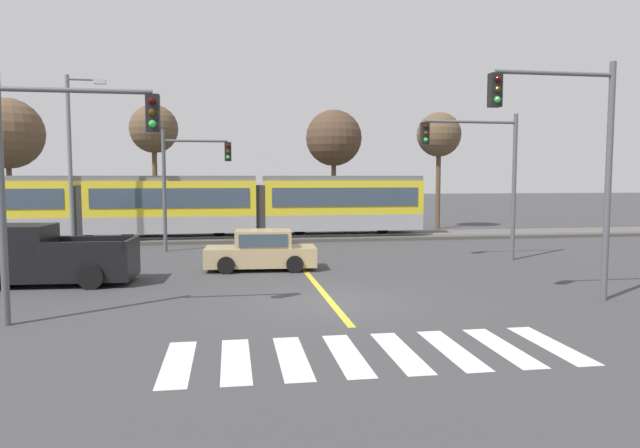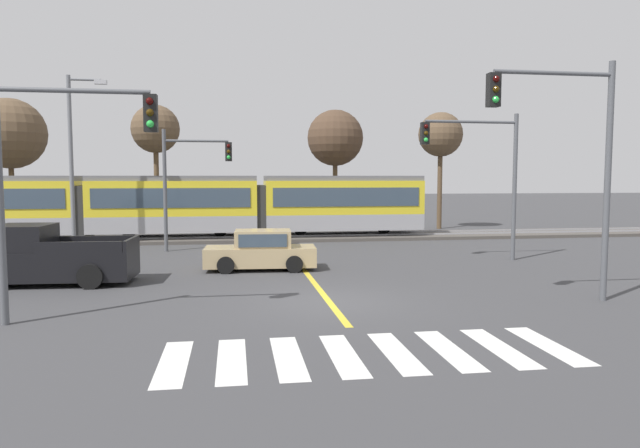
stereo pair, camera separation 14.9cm
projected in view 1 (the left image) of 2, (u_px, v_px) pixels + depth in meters
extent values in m
plane|color=#3D3D3F|center=(331.00, 302.00, 16.19)|extent=(200.00, 200.00, 0.00)
cube|color=#4C4742|center=(279.00, 237.00, 32.59)|extent=(120.00, 4.00, 0.18)
cube|color=#939399|center=(280.00, 236.00, 31.87)|extent=(120.00, 0.08, 0.10)
cube|color=#939399|center=(278.00, 234.00, 33.28)|extent=(120.00, 0.08, 0.10)
cylinder|color=black|center=(39.00, 233.00, 30.49)|extent=(0.70, 0.20, 0.70)
cube|color=#9E9EA3|center=(174.00, 223.00, 31.58)|extent=(9.00, 2.60, 0.90)
cube|color=yellow|center=(173.00, 198.00, 31.47)|extent=(9.00, 2.60, 1.90)
cube|color=#384756|center=(171.00, 198.00, 30.16)|extent=(8.28, 0.04, 1.04)
cube|color=slate|center=(173.00, 178.00, 31.38)|extent=(9.00, 2.39, 0.28)
cylinder|color=black|center=(219.00, 231.00, 32.02)|extent=(0.70, 0.20, 0.70)
cylinder|color=black|center=(128.00, 232.00, 31.22)|extent=(0.70, 0.20, 0.70)
cube|color=#9E9EA3|center=(342.00, 221.00, 33.10)|extent=(9.00, 2.60, 0.90)
cube|color=yellow|center=(342.00, 197.00, 32.99)|extent=(9.00, 2.60, 1.90)
cube|color=#384756|center=(346.00, 197.00, 31.69)|extent=(8.28, 0.04, 1.04)
cube|color=slate|center=(342.00, 178.00, 32.90)|extent=(9.00, 2.39, 0.28)
cylinder|color=black|center=(383.00, 228.00, 33.54)|extent=(0.70, 0.20, 0.70)
cylinder|color=black|center=(299.00, 229.00, 32.74)|extent=(0.70, 0.20, 0.70)
cube|color=#2D2D2D|center=(83.00, 212.00, 30.76)|extent=(0.50, 2.34, 2.80)
cube|color=#2D2D2D|center=(260.00, 210.00, 32.28)|extent=(0.50, 2.34, 2.80)
cube|color=silver|center=(178.00, 363.00, 10.86)|extent=(0.58, 2.80, 0.01)
cube|color=silver|center=(236.00, 360.00, 11.03)|extent=(0.58, 2.80, 0.01)
cube|color=silver|center=(292.00, 357.00, 11.21)|extent=(0.58, 2.80, 0.01)
cube|color=silver|center=(347.00, 355.00, 11.38)|extent=(0.58, 2.80, 0.01)
cube|color=silver|center=(400.00, 352.00, 11.55)|extent=(0.58, 2.80, 0.01)
cube|color=silver|center=(452.00, 349.00, 11.72)|extent=(0.58, 2.80, 0.01)
cube|color=silver|center=(502.00, 347.00, 11.89)|extent=(0.58, 2.80, 0.01)
cube|color=silver|center=(551.00, 345.00, 12.06)|extent=(0.58, 2.80, 0.01)
cube|color=gold|center=(303.00, 269.00, 22.03)|extent=(0.20, 17.49, 0.01)
cube|color=tan|center=(261.00, 256.00, 21.80)|extent=(4.30, 1.95, 0.72)
cube|color=tan|center=(263.00, 239.00, 21.76)|extent=(2.19, 1.64, 0.64)
cube|color=#384756|center=(237.00, 239.00, 21.66)|extent=(0.19, 1.43, 0.52)
cube|color=#384756|center=(263.00, 241.00, 20.98)|extent=(1.78, 0.15, 0.48)
cylinder|color=black|center=(226.00, 265.00, 20.85)|extent=(0.65, 0.26, 0.64)
cylinder|color=black|center=(229.00, 259.00, 22.54)|extent=(0.65, 0.26, 0.64)
cylinder|color=black|center=(295.00, 264.00, 21.10)|extent=(0.65, 0.26, 0.64)
cylinder|color=black|center=(292.00, 258.00, 22.79)|extent=(0.65, 0.26, 0.64)
cube|color=black|center=(50.00, 264.00, 18.78)|extent=(5.50, 2.25, 0.96)
cube|color=black|center=(23.00, 238.00, 18.62)|extent=(1.80, 1.93, 0.84)
cube|color=black|center=(79.00, 248.00, 17.94)|extent=(2.70, 0.27, 0.36)
cube|color=black|center=(96.00, 241.00, 19.77)|extent=(2.70, 0.27, 0.36)
cube|color=black|center=(132.00, 244.00, 19.01)|extent=(0.23, 1.96, 0.36)
cylinder|color=black|center=(13.00, 268.00, 19.61)|extent=(0.81, 0.32, 0.80)
cylinder|color=black|center=(91.00, 277.00, 18.00)|extent=(0.81, 0.32, 0.80)
cylinder|color=black|center=(107.00, 267.00, 19.94)|extent=(0.81, 0.32, 0.80)
cylinder|color=#515459|center=(608.00, 183.00, 16.17)|extent=(0.18, 0.18, 6.76)
cylinder|color=#515459|center=(555.00, 73.00, 15.64)|extent=(3.50, 0.12, 0.12)
cube|color=black|center=(495.00, 90.00, 15.40)|extent=(0.32, 0.28, 0.90)
sphere|color=#360605|center=(498.00, 79.00, 15.23)|extent=(0.18, 0.18, 0.18)
sphere|color=#3A2706|center=(498.00, 89.00, 15.25)|extent=(0.18, 0.18, 0.18)
sphere|color=green|center=(497.00, 100.00, 15.28)|extent=(0.18, 0.18, 0.18)
cylinder|color=#515459|center=(1.00, 200.00, 13.40)|extent=(0.18, 0.18, 6.00)
cylinder|color=#515459|center=(76.00, 90.00, 13.47)|extent=(3.50, 0.12, 0.12)
cube|color=black|center=(153.00, 113.00, 13.79)|extent=(0.32, 0.28, 0.90)
sphere|color=#360605|center=(152.00, 101.00, 13.62)|extent=(0.18, 0.18, 0.18)
sphere|color=#3A2706|center=(152.00, 112.00, 13.64)|extent=(0.18, 0.18, 0.18)
sphere|color=green|center=(152.00, 124.00, 13.66)|extent=(0.18, 0.18, 0.18)
cylinder|color=#515459|center=(514.00, 188.00, 24.20)|extent=(0.18, 0.18, 6.19)
cylinder|color=#515459|center=(471.00, 122.00, 23.66)|extent=(4.00, 0.12, 0.12)
cube|color=black|center=(425.00, 133.00, 23.38)|extent=(0.32, 0.28, 0.90)
sphere|color=#360605|center=(426.00, 127.00, 23.21)|extent=(0.18, 0.18, 0.18)
sphere|color=#3A2706|center=(426.00, 133.00, 23.23)|extent=(0.18, 0.18, 0.18)
sphere|color=green|center=(426.00, 140.00, 23.25)|extent=(0.18, 0.18, 0.18)
cylinder|color=#515459|center=(164.00, 191.00, 26.94)|extent=(0.18, 0.18, 5.78)
cylinder|color=#515459|center=(196.00, 141.00, 26.99)|extent=(3.00, 0.12, 0.12)
cube|color=black|center=(228.00, 152.00, 27.27)|extent=(0.32, 0.28, 0.90)
sphere|color=#360605|center=(228.00, 146.00, 27.10)|extent=(0.18, 0.18, 0.18)
sphere|color=#3A2706|center=(228.00, 152.00, 27.12)|extent=(0.18, 0.18, 0.18)
sphere|color=green|center=(228.00, 157.00, 27.15)|extent=(0.18, 0.18, 0.18)
cylinder|color=slate|center=(70.00, 163.00, 27.38)|extent=(0.20, 0.20, 8.39)
cylinder|color=slate|center=(83.00, 79.00, 27.17)|extent=(1.47, 0.12, 0.12)
cube|color=#B2B2B7|center=(100.00, 82.00, 27.30)|extent=(0.56, 0.28, 0.20)
cylinder|color=brown|center=(10.00, 191.00, 35.60)|extent=(0.32, 0.32, 5.36)
sphere|color=brown|center=(7.00, 133.00, 35.31)|extent=(4.38, 4.38, 4.38)
cylinder|color=brown|center=(155.00, 186.00, 36.37)|extent=(0.32, 0.32, 5.98)
sphere|color=brown|center=(154.00, 129.00, 36.08)|extent=(3.05, 3.05, 3.05)
cylinder|color=brown|center=(334.00, 189.00, 38.60)|extent=(0.32, 0.32, 5.41)
sphere|color=#4C3828|center=(334.00, 138.00, 38.31)|extent=(3.76, 3.76, 3.76)
cylinder|color=brown|center=(438.00, 186.00, 38.93)|extent=(0.32, 0.32, 5.82)
sphere|color=brown|center=(439.00, 135.00, 38.65)|extent=(3.00, 3.00, 3.00)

